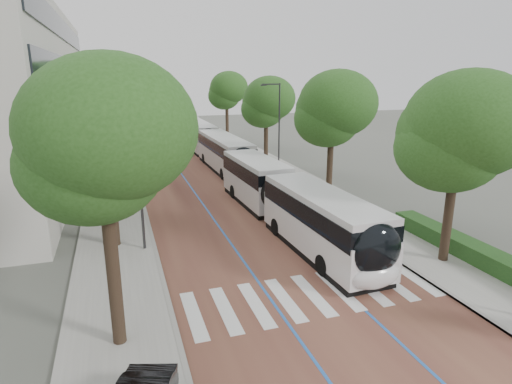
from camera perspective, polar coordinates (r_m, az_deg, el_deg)
ground at (r=17.63m, az=8.41°, el=-15.03°), size 160.00×160.00×0.00m
road at (r=54.67m, az=-10.64°, el=5.90°), size 11.00×140.00×0.02m
sidewalk_left at (r=54.20m, az=-18.54°, el=5.33°), size 4.00×140.00×0.12m
sidewalk_right at (r=56.12m, az=-3.00°, el=6.44°), size 4.00×140.00×0.12m
kerb_left at (r=54.22m, az=-16.53°, el=5.50°), size 0.20×140.00×0.14m
kerb_right at (r=55.66m, az=-4.90°, el=6.33°), size 0.20×140.00×0.14m
zebra_crossing at (r=18.47m, az=7.57°, el=-13.39°), size 10.55×3.60×0.01m
lane_line_left at (r=54.48m, az=-12.31°, el=5.79°), size 0.12×126.00×0.01m
lane_line_right at (r=54.89m, az=-8.98°, el=6.03°), size 0.12×126.00×0.01m
hedge at (r=22.66m, az=29.78°, el=-8.40°), size 1.20×14.00×0.80m
streetlight_far at (r=38.24m, az=2.86°, el=9.37°), size 1.82×0.20×8.00m
lamp_post_left at (r=22.02m, az=-15.31°, el=2.40°), size 0.14×0.14×8.00m
trees_left at (r=39.14m, az=-19.29°, el=11.77°), size 6.06×60.15×9.71m
trees_right at (r=36.63m, az=5.68°, el=11.17°), size 5.73×47.42×8.66m
lead_bus at (r=25.11m, az=4.50°, el=-1.39°), size 3.24×18.48×3.20m
bus_queued_0 at (r=40.27m, az=-4.07°, el=5.07°), size 2.74×12.44×3.20m
bus_queued_1 at (r=52.73m, az=-7.63°, el=7.45°), size 2.57×12.40×3.20m
bus_queued_2 at (r=64.76m, az=-9.34°, el=8.87°), size 3.05×12.49×3.20m
bus_queued_3 at (r=77.49m, az=-11.04°, el=9.86°), size 3.29×12.53×3.20m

